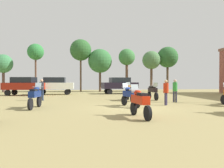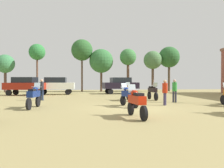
{
  "view_description": "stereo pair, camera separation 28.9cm",
  "coord_description": "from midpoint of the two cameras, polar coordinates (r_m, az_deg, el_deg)",
  "views": [
    {
      "loc": [
        -2.84,
        -13.34,
        1.65
      ],
      "look_at": [
        -0.46,
        6.81,
        1.34
      ],
      "focal_mm": 36.01,
      "sensor_mm": 36.0,
      "label": 1
    },
    {
      "loc": [
        -2.55,
        -13.37,
        1.65
      ],
      "look_at": [
        -0.46,
        6.81,
        1.34
      ],
      "focal_mm": 36.01,
      "sensor_mm": 36.0,
      "label": 2
    }
  ],
  "objects": [
    {
      "name": "motorcycle_7",
      "position": [
        13.94,
        -19.5,
        -2.84
      ],
      "size": [
        0.62,
        2.26,
        1.5
      ],
      "rotation": [
        0.0,
        0.0,
        -0.09
      ],
      "color": "black",
      "rests_on": "ground"
    },
    {
      "name": "ground_plane",
      "position": [
        13.72,
        4.68,
        -5.99
      ],
      "size": [
        44.0,
        52.0,
        0.02
      ],
      "color": "#988954"
    },
    {
      "name": "car_1",
      "position": [
        27.64,
        1.67,
        -0.07
      ],
      "size": [
        4.52,
        2.4,
        2.0
      ],
      "rotation": [
        0.0,
        0.0,
        1.72
      ],
      "color": "black",
      "rests_on": "ground"
    },
    {
      "name": "tree_6",
      "position": [
        33.18,
        -8.21,
        8.48
      ],
      "size": [
        3.09,
        3.09,
        7.6
      ],
      "color": "brown",
      "rests_on": "ground"
    },
    {
      "name": "motorcycle_3",
      "position": [
        14.04,
        4.0,
        -2.84
      ],
      "size": [
        0.87,
        2.16,
        1.46
      ],
      "rotation": [
        0.0,
        0.0,
        0.31
      ],
      "color": "black",
      "rests_on": "ground"
    },
    {
      "name": "car_2",
      "position": [
        26.86,
        -14.61,
        -0.12
      ],
      "size": [
        4.31,
        1.83,
        2.0
      ],
      "rotation": [
        0.0,
        0.0,
        1.56
      ],
      "color": "black",
      "rests_on": "ground"
    },
    {
      "name": "tree_5",
      "position": [
        34.77,
        -26.1,
        4.57
      ],
      "size": [
        2.59,
        2.59,
        5.27
      ],
      "color": "brown",
      "rests_on": "ground"
    },
    {
      "name": "tree_9",
      "position": [
        32.97,
        -3.31,
        5.82
      ],
      "size": [
        3.48,
        3.48,
        6.23
      ],
      "color": "#50392D",
      "rests_on": "ground"
    },
    {
      "name": "car_3",
      "position": [
        26.4,
        -21.76,
        -0.17
      ],
      "size": [
        4.57,
        2.63,
        2.0
      ],
      "rotation": [
        0.0,
        0.0,
        1.37
      ],
      "color": "black",
      "rests_on": "ground"
    },
    {
      "name": "tree_7",
      "position": [
        33.23,
        3.52,
        6.64
      ],
      "size": [
        2.42,
        2.42,
        6.29
      ],
      "color": "brown",
      "rests_on": "ground"
    },
    {
      "name": "tree_4",
      "position": [
        35.34,
        13.71,
        6.55
      ],
      "size": [
        3.16,
        3.16,
        6.76
      ],
      "color": "#4E3C2B",
      "rests_on": "ground"
    },
    {
      "name": "motorcycle_5",
      "position": [
        9.95,
        6.25,
        -4.39
      ],
      "size": [
        0.67,
        2.23,
        1.46
      ],
      "rotation": [
        0.0,
        0.0,
        0.14
      ],
      "color": "black",
      "rests_on": "ground"
    },
    {
      "name": "motorcycle_4",
      "position": [
        19.33,
        9.89,
        -1.8
      ],
      "size": [
        0.62,
        2.14,
        1.49
      ],
      "rotation": [
        0.0,
        0.0,
        3.25
      ],
      "color": "black",
      "rests_on": "ground"
    },
    {
      "name": "tree_2",
      "position": [
        34.01,
        9.73,
        5.89
      ],
      "size": [
        2.7,
        2.7,
        6.02
      ],
      "color": "brown",
      "rests_on": "ground"
    },
    {
      "name": "motorcycle_1",
      "position": [
        18.32,
        4.01,
        -1.92
      ],
      "size": [
        0.62,
        2.28,
        1.49
      ],
      "rotation": [
        0.0,
        0.0,
        -0.01
      ],
      "color": "black",
      "rests_on": "ground"
    },
    {
      "name": "person_1",
      "position": [
        15.19,
        13.0,
        -1.59
      ],
      "size": [
        0.48,
        0.48,
        1.68
      ],
      "rotation": [
        0.0,
        0.0,
        0.9
      ],
      "color": "#302A46",
      "rests_on": "ground"
    },
    {
      "name": "person_3",
      "position": [
        17.38,
        15.25,
        -1.21
      ],
      "size": [
        0.44,
        0.44,
        1.72
      ],
      "rotation": [
        0.0,
        0.0,
        5.92
      ],
      "color": "#2F3040",
      "rests_on": "ground"
    },
    {
      "name": "person_2",
      "position": [
        19.23,
        -17.83,
        -0.99
      ],
      "size": [
        0.41,
        0.41,
        1.74
      ],
      "rotation": [
        0.0,
        0.0,
        2.89
      ],
      "color": "#22304E",
      "rests_on": "ground"
    },
    {
      "name": "tree_1",
      "position": [
        33.28,
        -19.07,
        7.59
      ],
      "size": [
        2.26,
        2.26,
        6.75
      ],
      "color": "brown",
      "rests_on": "ground"
    }
  ]
}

